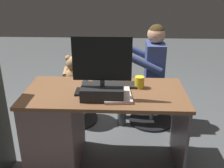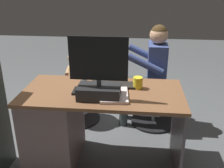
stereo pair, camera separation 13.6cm
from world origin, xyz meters
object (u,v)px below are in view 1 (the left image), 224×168
object	(u,v)px
computer_mouse	(85,82)
tv_remote	(78,92)
teddy_bear	(73,71)
person	(147,67)
desk	(66,124)
monitor	(102,80)
visitor_chair	(152,101)
office_chair_teddy	(75,100)
cup	(139,82)
keyboard	(116,85)

from	to	relation	value
computer_mouse	tv_remote	xyz separation A→B (m)	(0.03, 0.19, -0.01)
teddy_bear	person	distance (m)	0.84
desk	teddy_bear	size ratio (longest dim) A/B	4.00
monitor	visitor_chair	size ratio (longest dim) A/B	0.94
office_chair_teddy	cup	bearing A→B (deg)	137.08
monitor	cup	distance (m)	0.39
tv_remote	office_chair_teddy	xyz separation A→B (m)	(0.19, -0.79, -0.47)
cup	person	distance (m)	0.69
monitor	keyboard	size ratio (longest dim) A/B	1.19
desk	visitor_chair	distance (m)	1.15
monitor	tv_remote	world-z (taller)	monitor
desk	tv_remote	world-z (taller)	tv_remote
cup	person	world-z (taller)	person
desk	visitor_chair	bearing A→B (deg)	-138.10
visitor_chair	tv_remote	bearing A→B (deg)	47.96
cup	tv_remote	xyz separation A→B (m)	(0.52, 0.13, -0.04)
desk	cup	xyz separation A→B (m)	(-0.65, -0.09, 0.39)
computer_mouse	teddy_bear	bearing A→B (deg)	-69.94
keyboard	cup	size ratio (longest dim) A/B	4.11
keyboard	person	distance (m)	0.72
monitor	visitor_chair	world-z (taller)	monitor
tv_remote	office_chair_teddy	bearing A→B (deg)	-77.48
keyboard	teddy_bear	xyz separation A→B (m)	(0.50, -0.64, -0.11)
desk	teddy_bear	distance (m)	0.80
visitor_chair	cup	bearing A→B (deg)	73.08
tv_remote	visitor_chair	bearing A→B (deg)	-133.20
keyboard	person	size ratio (longest dim) A/B	0.36
tv_remote	cup	bearing A→B (deg)	-167.23
teddy_bear	monitor	bearing A→B (deg)	114.32
desk	cup	distance (m)	0.76
cup	tv_remote	distance (m)	0.54
monitor	teddy_bear	world-z (taller)	monitor
computer_mouse	desk	bearing A→B (deg)	43.13
monitor	teddy_bear	distance (m)	1.02
computer_mouse	teddy_bear	distance (m)	0.66
computer_mouse	teddy_bear	xyz separation A→B (m)	(0.22, -0.61, -0.12)
cup	teddy_bear	xyz separation A→B (m)	(0.71, -0.67, -0.15)
desk	keyboard	xyz separation A→B (m)	(-0.44, -0.12, 0.35)
cup	teddy_bear	bearing A→B (deg)	-43.44
monitor	person	distance (m)	1.01
desk	person	world-z (taller)	person
monitor	cup	world-z (taller)	monitor
monitor	keyboard	xyz separation A→B (m)	(-0.10, -0.26, -0.14)
teddy_bear	person	world-z (taller)	person
monitor	person	xyz separation A→B (m)	(-0.43, -0.90, -0.18)
teddy_bear	visitor_chair	distance (m)	0.98
desk	teddy_bear	xyz separation A→B (m)	(0.06, -0.77, 0.24)
keyboard	office_chair_teddy	bearing A→B (deg)	-51.43
visitor_chair	person	distance (m)	0.43
office_chair_teddy	teddy_bear	distance (m)	0.36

